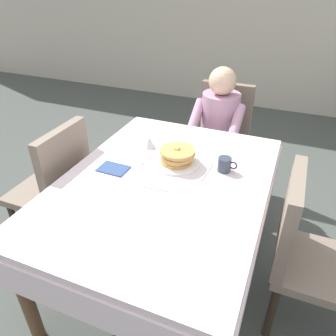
{
  "coord_description": "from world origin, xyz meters",
  "views": [
    {
      "loc": [
        0.58,
        -1.35,
        1.74
      ],
      "look_at": [
        0.0,
        0.06,
        0.79
      ],
      "focal_mm": 34.54,
      "sensor_mm": 36.0,
      "label": 1
    }
  ],
  "objects": [
    {
      "name": "cup_coffee",
      "position": [
        0.28,
        0.23,
        0.78
      ],
      "size": [
        0.11,
        0.08,
        0.08
      ],
      "color": "#333D4C",
      "rests_on": "dining_table_main"
    },
    {
      "name": "plate_breakfast",
      "position": [
        0.0,
        0.2,
        0.75
      ],
      "size": [
        0.28,
        0.28,
        0.02
      ],
      "primitive_type": "cylinder",
      "color": "white",
      "rests_on": "dining_table_main"
    },
    {
      "name": "chair_diner",
      "position": [
        0.05,
        1.17,
        0.53
      ],
      "size": [
        0.44,
        0.45,
        0.93
      ],
      "rotation": [
        0.0,
        0.0,
        3.14
      ],
      "color": "#7A6B5B",
      "rests_on": "ground"
    },
    {
      "name": "breakfast_stack",
      "position": [
        0.01,
        0.2,
        0.8
      ],
      "size": [
        0.21,
        0.22,
        0.1
      ],
      "color": "tan",
      "rests_on": "plate_breakfast"
    },
    {
      "name": "syrup_pitcher",
      "position": [
        -0.24,
        0.32,
        0.78
      ],
      "size": [
        0.08,
        0.08,
        0.07
      ],
      "color": "silver",
      "rests_on": "dining_table_main"
    },
    {
      "name": "diner_person",
      "position": [
        0.05,
        1.01,
        0.67
      ],
      "size": [
        0.4,
        0.43,
        1.12
      ],
      "rotation": [
        0.0,
        0.0,
        3.14
      ],
      "color": "#B2849E",
      "rests_on": "ground"
    },
    {
      "name": "knife_right_of_plate",
      "position": [
        0.19,
        0.18,
        0.74
      ],
      "size": [
        0.02,
        0.2,
        0.0
      ],
      "primitive_type": "cube",
      "rotation": [
        0.0,
        0.0,
        1.53
      ],
      "color": "silver",
      "rests_on": "dining_table_main"
    },
    {
      "name": "chair_left_side",
      "position": [
        -0.77,
        0.0,
        0.53
      ],
      "size": [
        0.45,
        0.44,
        0.93
      ],
      "rotation": [
        0.0,
        0.0,
        1.57
      ],
      "color": "#7A6B5B",
      "rests_on": "ground"
    },
    {
      "name": "fork_left_of_plate",
      "position": [
        -0.19,
        0.18,
        0.74
      ],
      "size": [
        0.03,
        0.18,
        0.0
      ],
      "primitive_type": "cube",
      "rotation": [
        0.0,
        0.0,
        1.48
      ],
      "color": "silver",
      "rests_on": "dining_table_main"
    },
    {
      "name": "napkin_folded",
      "position": [
        -0.32,
        0.0,
        0.74
      ],
      "size": [
        0.17,
        0.12,
        0.01
      ],
      "primitive_type": "cube",
      "rotation": [
        0.0,
        0.0,
        -0.02
      ],
      "color": "#334C7F",
      "rests_on": "dining_table_main"
    },
    {
      "name": "chair_right_side",
      "position": [
        0.77,
        0.0,
        0.53
      ],
      "size": [
        0.45,
        0.44,
        0.93
      ],
      "rotation": [
        0.0,
        0.0,
        -1.57
      ],
      "color": "#7A6B5B",
      "rests_on": "ground"
    },
    {
      "name": "dining_table_main",
      "position": [
        0.0,
        0.0,
        0.65
      ],
      "size": [
        1.12,
        1.52,
        0.74
      ],
      "color": "silver",
      "rests_on": "ground"
    },
    {
      "name": "ground_plane",
      "position": [
        0.0,
        0.0,
        0.0
      ],
      "size": [
        14.0,
        14.0,
        0.0
      ],
      "primitive_type": "plane",
      "color": "#474C47"
    },
    {
      "name": "spoon_near_edge",
      "position": [
        -0.01,
        -0.09,
        0.74
      ],
      "size": [
        0.15,
        0.02,
        0.0
      ],
      "primitive_type": "cube",
      "rotation": [
        0.0,
        0.0,
        0.06
      ],
      "color": "silver",
      "rests_on": "dining_table_main"
    }
  ]
}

